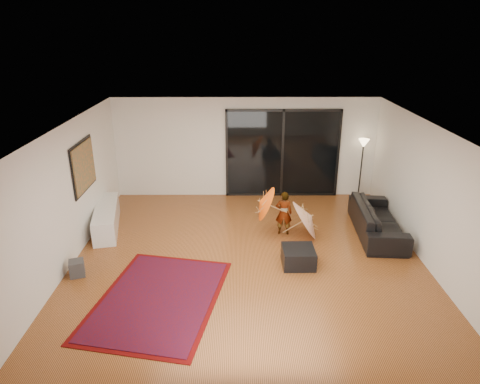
{
  "coord_description": "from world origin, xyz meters",
  "views": [
    {
      "loc": [
        -0.2,
        -7.62,
        4.45
      ],
      "look_at": [
        -0.16,
        0.9,
        1.1
      ],
      "focal_mm": 32.0,
      "sensor_mm": 36.0,
      "label": 1
    }
  ],
  "objects_px": {
    "media_console": "(107,218)",
    "sofa": "(377,220)",
    "child": "(284,213)",
    "ottoman": "(298,257)"
  },
  "relations": [
    {
      "from": "sofa",
      "to": "child",
      "type": "distance_m",
      "value": 2.13
    },
    {
      "from": "media_console",
      "to": "child",
      "type": "height_order",
      "value": "child"
    },
    {
      "from": "media_console",
      "to": "ottoman",
      "type": "bearing_deg",
      "value": -33.13
    },
    {
      "from": "media_console",
      "to": "child",
      "type": "distance_m",
      "value": 4.09
    },
    {
      "from": "child",
      "to": "media_console",
      "type": "bearing_deg",
      "value": 1.32
    },
    {
      "from": "sofa",
      "to": "ottoman",
      "type": "height_order",
      "value": "sofa"
    },
    {
      "from": "media_console",
      "to": "sofa",
      "type": "relative_size",
      "value": 0.83
    },
    {
      "from": "ottoman",
      "to": "child",
      "type": "xyz_separation_m",
      "value": [
        -0.16,
        1.36,
        0.33
      ]
    },
    {
      "from": "sofa",
      "to": "ottoman",
      "type": "bearing_deg",
      "value": 128.87
    },
    {
      "from": "ottoman",
      "to": "media_console",
      "type": "bearing_deg",
      "value": 158.74
    }
  ]
}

